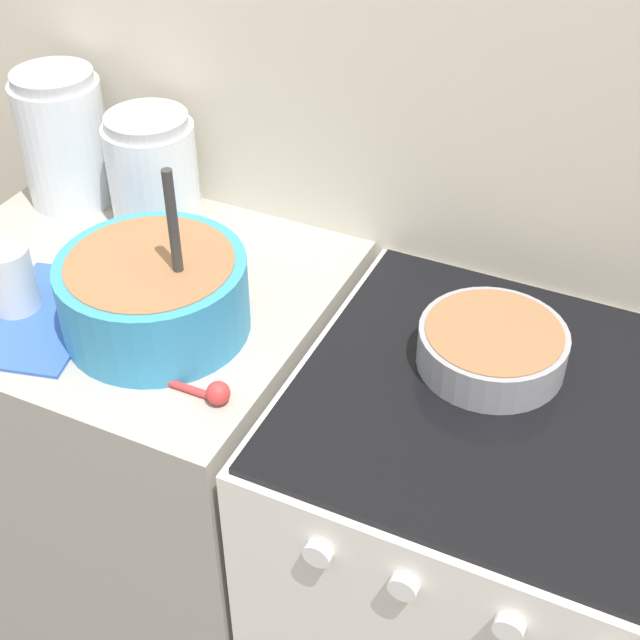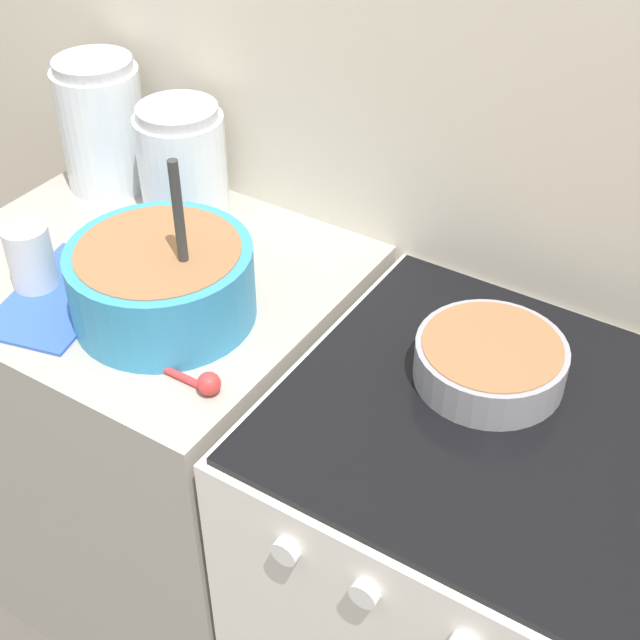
# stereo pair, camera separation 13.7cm
# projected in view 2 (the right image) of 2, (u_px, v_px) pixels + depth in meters

# --- Properties ---
(wall_back) EXTENTS (4.43, 0.05, 2.40)m
(wall_back) POSITION_uv_depth(u_px,v_px,m) (414.00, 76.00, 1.44)
(wall_back) COLOR beige
(wall_back) RESTS_ON ground_plane
(countertop_cabinet) EXTENTS (0.71, 0.61, 0.88)m
(countertop_cabinet) POSITION_uv_depth(u_px,v_px,m) (164.00, 441.00, 1.85)
(countertop_cabinet) COLOR #9E998E
(countertop_cabinet) RESTS_ON ground_plane
(stove) EXTENTS (0.70, 0.62, 0.88)m
(stove) POSITION_uv_depth(u_px,v_px,m) (483.00, 604.00, 1.54)
(stove) COLOR white
(stove) RESTS_ON ground_plane
(mixing_bowl) EXTENTS (0.30, 0.30, 0.30)m
(mixing_bowl) POSITION_uv_depth(u_px,v_px,m) (162.00, 278.00, 1.42)
(mixing_bowl) COLOR #338CBF
(mixing_bowl) RESTS_ON countertop_cabinet
(baking_pan) EXTENTS (0.23, 0.23, 0.07)m
(baking_pan) POSITION_uv_depth(u_px,v_px,m) (490.00, 361.00, 1.32)
(baking_pan) COLOR gray
(baking_pan) RESTS_ON stove
(storage_jar_left) EXTENTS (0.17, 0.17, 0.26)m
(storage_jar_left) POSITION_uv_depth(u_px,v_px,m) (104.00, 132.00, 1.74)
(storage_jar_left) COLOR silver
(storage_jar_left) RESTS_ON countertop_cabinet
(storage_jar_middle) EXTENTS (0.17, 0.17, 0.21)m
(storage_jar_middle) POSITION_uv_depth(u_px,v_px,m) (183.00, 168.00, 1.67)
(storage_jar_middle) COLOR silver
(storage_jar_middle) RESTS_ON countertop_cabinet
(tin_can) EXTENTS (0.08, 0.08, 0.12)m
(tin_can) POSITION_uv_depth(u_px,v_px,m) (31.00, 258.00, 1.49)
(tin_can) COLOR silver
(tin_can) RESTS_ON countertop_cabinet
(recipe_page) EXTENTS (0.22, 0.30, 0.01)m
(recipe_page) POSITION_uv_depth(u_px,v_px,m) (62.00, 295.00, 1.50)
(recipe_page) COLOR #3359B2
(recipe_page) RESTS_ON countertop_cabinet
(measuring_spoon) EXTENTS (0.12, 0.04, 0.04)m
(measuring_spoon) POSITION_uv_depth(u_px,v_px,m) (203.00, 382.00, 1.32)
(measuring_spoon) COLOR red
(measuring_spoon) RESTS_ON countertop_cabinet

